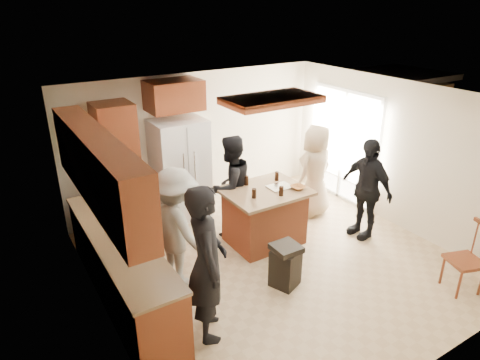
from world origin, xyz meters
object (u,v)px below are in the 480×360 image
person_front_left (207,264)px  spindle_chair (466,261)px  person_behind_left (231,186)px  refrigerator (180,170)px  person_side_right (366,188)px  trash_bin (285,265)px  kitchen_island (264,216)px  person_behind_right (315,171)px  person_counter (177,228)px

person_front_left → spindle_chair: (3.31, -1.12, -0.50)m
person_behind_left → spindle_chair: size_ratio=1.73×
spindle_chair → refrigerator: bearing=120.1°
person_side_right → trash_bin: size_ratio=2.69×
kitchen_island → spindle_chair: spindle_chair is taller
person_behind_right → trash_bin: person_behind_right is taller
person_behind_right → refrigerator: bearing=-41.9°
person_front_left → person_behind_right: person_front_left is taller
person_behind_left → spindle_chair: 3.56m
person_behind_left → person_counter: person_behind_left is taller
refrigerator → person_front_left: bearing=-109.0°
refrigerator → kitchen_island: size_ratio=1.41×
person_front_left → person_behind_right: size_ratio=1.13×
person_counter → kitchen_island: bearing=-96.0°
kitchen_island → person_behind_left: bearing=120.2°
person_counter → spindle_chair: person_counter is taller
person_front_left → trash_bin: bearing=-59.0°
person_behind_left → person_counter: 1.54m
person_front_left → person_counter: person_front_left is taller
refrigerator → trash_bin: size_ratio=2.86×
person_behind_left → person_side_right: bearing=131.8°
person_behind_right → refrigerator: 2.40m
person_behind_left → person_counter: size_ratio=1.00×
refrigerator → spindle_chair: (2.32, -4.01, -0.45)m
person_behind_left → person_counter: (-1.31, -0.80, -0.00)m
person_side_right → person_counter: (-3.15, 0.41, 0.01)m
kitchen_island → spindle_chair: bearing=-57.3°
person_front_left → spindle_chair: size_ratio=1.92×
person_behind_right → refrigerator: (-2.08, 1.20, 0.06)m
person_front_left → person_side_right: (3.26, 0.66, -0.11)m
person_behind_left → spindle_chair: person_behind_left is taller
trash_bin → person_behind_left: bearing=86.4°
person_front_left → refrigerator: person_front_left is taller
kitchen_island → trash_bin: kitchen_island is taller
person_side_right → spindle_chair: 1.82m
person_front_left → person_behind_left: (1.42, 1.87, -0.10)m
person_front_left → person_side_right: person_front_left is taller
person_behind_left → kitchen_island: size_ratio=1.34×
kitchen_island → person_counter: bearing=-170.8°
refrigerator → person_side_right: bearing=-44.4°
refrigerator → kitchen_island: bearing=-64.5°
person_counter → person_side_right: bearing=-112.6°
person_front_left → refrigerator: 3.05m
person_behind_right → person_side_right: 1.04m
person_front_left → person_behind_right: bearing=-40.4°
person_front_left → person_behind_left: bearing=-16.4°
refrigerator → person_behind_right: bearing=-30.0°
trash_bin → kitchen_island: bearing=69.4°
kitchen_island → spindle_chair: size_ratio=1.29×
person_behind_right → trash_bin: (-1.75, -1.44, -0.52)m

